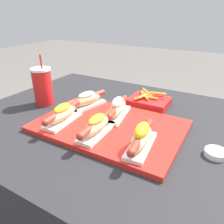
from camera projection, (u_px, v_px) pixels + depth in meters
The scene contains 10 objects.
patio_table at pixel (112, 184), 1.04m from camera, with size 1.17×0.93×0.70m.
serving_tray at pixel (109, 126), 0.82m from camera, with size 0.53×0.36×0.02m.
hot_dog_0 at pixel (63, 114), 0.81m from camera, with size 0.07×0.21×0.07m.
hot_dog_1 at pixel (97, 125), 0.73m from camera, with size 0.07×0.22×0.07m.
hot_dog_2 at pixel (141, 137), 0.66m from camera, with size 0.08×0.21×0.08m.
hot_dog_3 at pixel (87, 100), 0.94m from camera, with size 0.10×0.21×0.07m.
hot_dog_4 at pixel (118, 108), 0.86m from camera, with size 0.09×0.21×0.08m.
sauce_bowl at pixel (216, 153), 0.66m from camera, with size 0.07×0.07×0.02m.
drink_cup at pixel (43, 87), 0.99m from camera, with size 0.09×0.09×0.23m.
fries_basket at pixel (149, 101), 1.00m from camera, with size 0.18×0.14×0.06m.
Camera 1 is at (0.39, -0.69, 1.11)m, focal length 35.00 mm.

